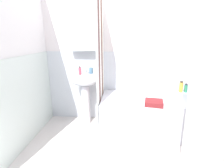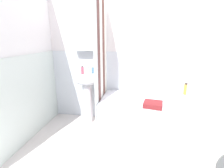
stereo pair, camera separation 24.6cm
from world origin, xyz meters
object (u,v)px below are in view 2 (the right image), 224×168
(shampoo_bottle, at_px, (199,91))
(lotion_bottle, at_px, (186,89))
(sink, at_px, (88,87))
(toothbrush_cup, at_px, (94,70))
(soap_dispenser, at_px, (82,70))
(towel_folded, at_px, (153,104))
(bathtub, at_px, (154,116))
(body_wash_bottle, at_px, (191,91))

(shampoo_bottle, distance_m, lotion_bottle, 0.19)
(sink, xyz_separation_m, toothbrush_cup, (0.10, 0.04, 0.28))
(soap_dispenser, distance_m, lotion_bottle, 1.68)
(toothbrush_cup, xyz_separation_m, lotion_bottle, (1.48, 0.09, -0.28))
(soap_dispenser, relative_size, toothbrush_cup, 1.42)
(lotion_bottle, height_order, towel_folded, lotion_bottle)
(lotion_bottle, distance_m, towel_folded, 0.80)
(bathtub, relative_size, body_wash_bottle, 10.62)
(body_wash_bottle, bearing_deg, soap_dispenser, -174.34)
(toothbrush_cup, bearing_deg, soap_dispenser, -152.94)
(sink, xyz_separation_m, lotion_bottle, (1.58, 0.13, 0.00))
(bathtub, xyz_separation_m, body_wash_bottle, (0.58, 0.32, 0.34))
(soap_dispenser, distance_m, toothbrush_cup, 0.18)
(lotion_bottle, bearing_deg, soap_dispenser, -174.02)
(shampoo_bottle, xyz_separation_m, lotion_bottle, (-0.19, 0.02, 0.02))
(sink, distance_m, lotion_bottle, 1.59)
(toothbrush_cup, height_order, towel_folded, toothbrush_cup)
(bathtub, bearing_deg, soap_dispenser, 172.73)
(soap_dispenser, bearing_deg, toothbrush_cup, 27.06)
(towel_folded, bearing_deg, sink, 156.42)
(bathtub, distance_m, shampoo_bottle, 0.82)
(towel_folded, bearing_deg, shampoo_bottle, 37.46)
(bathtub, relative_size, shampoo_bottle, 10.49)
(toothbrush_cup, distance_m, towel_folded, 1.11)
(lotion_bottle, bearing_deg, body_wash_bottle, -0.94)
(lotion_bottle, xyz_separation_m, towel_folded, (-0.54, -0.59, -0.06))
(sink, xyz_separation_m, shampoo_bottle, (1.77, 0.11, -0.02))
(toothbrush_cup, bearing_deg, shampoo_bottle, 2.24)
(bathtub, relative_size, lotion_bottle, 8.34)
(toothbrush_cup, xyz_separation_m, shampoo_bottle, (1.67, 0.07, -0.29))
(sink, bearing_deg, towel_folded, -23.58)
(body_wash_bottle, bearing_deg, towel_folded, -136.86)
(bathtub, bearing_deg, toothbrush_cup, 166.93)
(soap_dispenser, height_order, shampoo_bottle, soap_dispenser)
(sink, height_order, body_wash_bottle, sink)
(soap_dispenser, bearing_deg, bathtub, -7.27)
(towel_folded, bearing_deg, bathtub, 80.15)
(sink, distance_m, bathtub, 1.16)
(lotion_bottle, relative_size, towel_folded, 0.78)
(sink, relative_size, towel_folded, 3.58)
(body_wash_bottle, xyz_separation_m, lotion_bottle, (-0.08, 0.00, 0.02))
(body_wash_bottle, xyz_separation_m, towel_folded, (-0.62, -0.58, -0.04))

